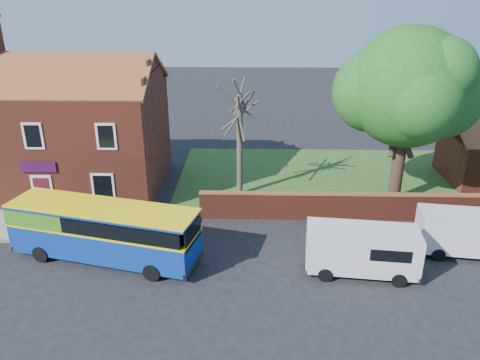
{
  "coord_description": "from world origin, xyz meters",
  "views": [
    {
      "loc": [
        4.86,
        -16.56,
        12.13
      ],
      "look_at": [
        4.31,
        5.0,
        3.16
      ],
      "focal_mm": 35.0,
      "sensor_mm": 36.0,
      "label": 1
    }
  ],
  "objects_px": {
    "van_far": "(471,232)",
    "bus": "(99,229)",
    "large_tree": "(408,90)",
    "van_near": "(362,249)"
  },
  "relations": [
    {
      "from": "van_far",
      "to": "large_tree",
      "type": "xyz_separation_m",
      "value": [
        -1.89,
        6.08,
        5.57
      ]
    },
    {
      "from": "van_near",
      "to": "large_tree",
      "type": "distance_m",
      "value": 10.28
    },
    {
      "from": "van_near",
      "to": "van_far",
      "type": "height_order",
      "value": "van_near"
    },
    {
      "from": "van_far",
      "to": "large_tree",
      "type": "bearing_deg",
      "value": 114.97
    },
    {
      "from": "van_near",
      "to": "van_far",
      "type": "relative_size",
      "value": 1.02
    },
    {
      "from": "van_near",
      "to": "van_far",
      "type": "distance_m",
      "value": 5.86
    },
    {
      "from": "bus",
      "to": "van_far",
      "type": "relative_size",
      "value": 1.85
    },
    {
      "from": "bus",
      "to": "van_near",
      "type": "bearing_deg",
      "value": 9.9
    },
    {
      "from": "bus",
      "to": "van_near",
      "type": "distance_m",
      "value": 12.21
    },
    {
      "from": "van_far",
      "to": "bus",
      "type": "bearing_deg",
      "value": -169.55
    }
  ]
}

